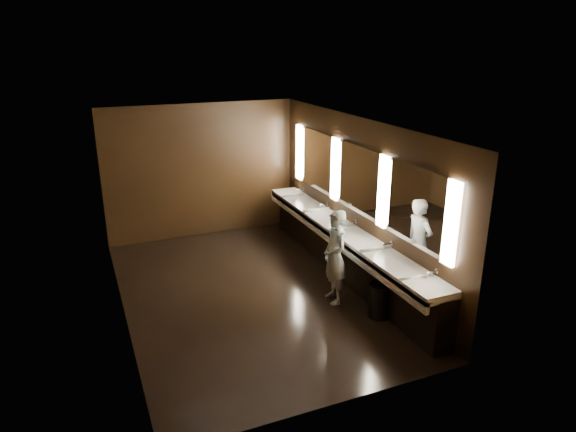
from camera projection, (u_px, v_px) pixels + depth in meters
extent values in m
plane|color=black|center=(250.00, 293.00, 8.56)|extent=(6.00, 6.00, 0.00)
cube|color=#2D2D2B|center=(245.00, 125.00, 7.64)|extent=(4.00, 6.00, 0.02)
cube|color=black|center=(202.00, 171.00, 10.71)|extent=(4.00, 0.02, 2.80)
cube|color=black|center=(338.00, 297.00, 5.49)|extent=(4.00, 0.02, 2.80)
cube|color=black|center=(116.00, 231.00, 7.36)|extent=(0.02, 6.00, 2.80)
cube|color=black|center=(358.00, 199.00, 8.84)|extent=(0.02, 6.00, 2.80)
cube|color=black|center=(346.00, 254.00, 9.10)|extent=(0.36, 5.40, 0.81)
cube|color=silver|center=(343.00, 231.00, 8.92)|extent=(0.55, 5.40, 0.12)
cube|color=silver|center=(330.00, 237.00, 8.85)|extent=(0.06, 5.40, 0.18)
cylinder|color=silver|center=(432.00, 272.00, 7.02)|extent=(0.18, 0.04, 0.04)
cylinder|color=silver|center=(387.00, 244.00, 7.98)|extent=(0.18, 0.04, 0.04)
cylinder|color=silver|center=(352.00, 222.00, 8.94)|extent=(0.18, 0.04, 0.04)
cylinder|color=silver|center=(324.00, 204.00, 9.90)|extent=(0.18, 0.04, 0.04)
cylinder|color=silver|center=(300.00, 190.00, 10.85)|extent=(0.18, 0.04, 0.04)
cube|color=white|center=(451.00, 224.00, 6.62)|extent=(0.06, 0.22, 1.15)
cube|color=white|center=(415.00, 206.00, 7.33)|extent=(0.03, 1.32, 1.15)
cube|color=white|center=(383.00, 192.00, 8.02)|extent=(0.06, 0.23, 1.15)
cube|color=white|center=(358.00, 179.00, 8.72)|extent=(0.03, 1.32, 1.15)
cube|color=white|center=(335.00, 169.00, 9.41)|extent=(0.06, 0.23, 1.15)
cube|color=white|center=(317.00, 160.00, 10.11)|extent=(0.03, 1.32, 1.15)
cube|color=white|center=(299.00, 152.00, 10.80)|extent=(0.06, 0.22, 1.15)
imported|color=#87B0CA|center=(335.00, 257.00, 8.07)|extent=(0.42, 0.59, 1.53)
cylinder|color=black|center=(380.00, 300.00, 7.77)|extent=(0.42, 0.42, 0.53)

